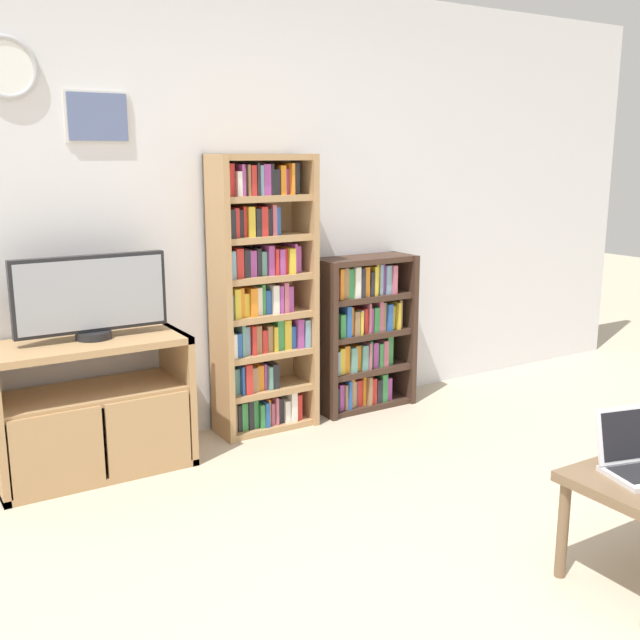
# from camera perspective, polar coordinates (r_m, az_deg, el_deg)

# --- Properties ---
(ground_plane) EXTENTS (18.00, 18.00, 0.00)m
(ground_plane) POSITION_cam_1_polar(r_m,az_deg,el_deg) (2.88, 12.30, -22.24)
(ground_plane) COLOR #BCAD93
(wall_back) EXTENTS (7.10, 0.09, 2.60)m
(wall_back) POSITION_cam_1_polar(r_m,az_deg,el_deg) (4.38, -9.04, 8.12)
(wall_back) COLOR silver
(wall_back) RESTS_ON ground_plane
(tv_stand) EXTENTS (0.98, 0.46, 0.71)m
(tv_stand) POSITION_cam_1_polar(r_m,az_deg,el_deg) (4.05, -16.95, -6.39)
(tv_stand) COLOR tan
(tv_stand) RESTS_ON ground_plane
(television) EXTENTS (0.77, 0.18, 0.43)m
(television) POSITION_cam_1_polar(r_m,az_deg,el_deg) (3.94, -17.05, 1.71)
(television) COLOR black
(television) RESTS_ON tv_stand
(bookshelf_tall) EXTENTS (0.60, 0.28, 1.63)m
(bookshelf_tall) POSITION_cam_1_polar(r_m,az_deg,el_deg) (4.41, -4.65, 1.77)
(bookshelf_tall) COLOR tan
(bookshelf_tall) RESTS_ON ground_plane
(bookshelf_short) EXTENTS (0.66, 0.27, 0.99)m
(bookshelf_short) POSITION_cam_1_polar(r_m,az_deg,el_deg) (4.84, 3.09, -1.03)
(bookshelf_short) COLOR #3D281E
(bookshelf_short) RESTS_ON ground_plane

